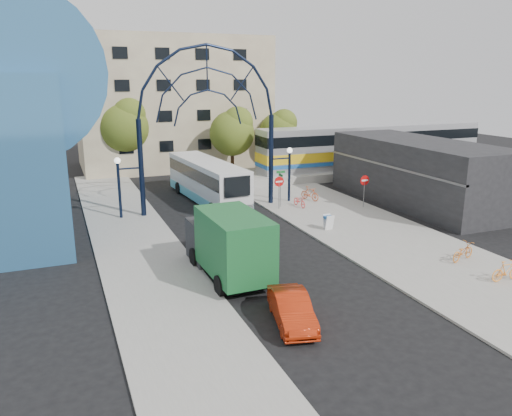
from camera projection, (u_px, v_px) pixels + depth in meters
name	position (u px, v px, depth m)	size (l,w,h in m)	color
ground	(291.00, 276.00, 25.31)	(120.00, 120.00, 0.00)	black
sidewalk_east	(377.00, 235.00, 31.77)	(8.00, 56.00, 0.12)	gray
plaza_west	(142.00, 254.00, 28.32)	(5.00, 50.00, 0.12)	gray
gateway_arch	(208.00, 95.00, 35.68)	(13.64, 0.44, 12.10)	black
stop_sign	(279.00, 185.00, 37.30)	(0.80, 0.07, 2.50)	slate
do_not_enter_sign	(365.00, 184.00, 37.75)	(0.76, 0.07, 2.48)	slate
street_name_sign	(281.00, 181.00, 37.95)	(0.70, 0.70, 2.80)	slate
sandwich_board	(328.00, 220.00, 32.51)	(0.55, 0.61, 0.99)	white
commercial_block_east	(418.00, 172.00, 39.43)	(6.00, 16.00, 5.00)	black
apartment_block	(171.00, 103.00, 55.61)	(20.00, 12.10, 14.00)	tan
train_platform	(371.00, 170.00, 52.17)	(32.00, 5.00, 0.80)	gray
train_car	(373.00, 146.00, 51.54)	(25.10, 3.05, 4.20)	#B7B7BC
tree_north_a	(233.00, 131.00, 49.60)	(4.48, 4.48, 7.00)	#382314
tree_north_b	(125.00, 124.00, 49.40)	(5.12, 5.12, 8.00)	#382314
tree_north_c	(280.00, 130.00, 53.65)	(4.16, 4.16, 6.50)	#382314
city_bus	(207.00, 180.00, 40.26)	(3.56, 12.11, 3.28)	silver
green_truck	(228.00, 243.00, 24.96)	(2.82, 6.92, 3.46)	black
black_suv	(239.00, 222.00, 32.50)	(2.00, 4.35, 1.21)	black
red_sedan	(292.00, 309.00, 20.29)	(1.37, 3.94, 1.30)	#A5230A
bike_near_a	(300.00, 201.00, 38.33)	(0.58, 1.66, 0.87)	#FF3333
bike_near_b	(310.00, 194.00, 40.26)	(0.52, 1.83, 1.10)	#CD5229
bike_far_a	(463.00, 252.00, 27.04)	(0.66, 1.88, 0.99)	orange
bike_far_b	(507.00, 271.00, 24.30)	(0.49, 1.73, 1.04)	orange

